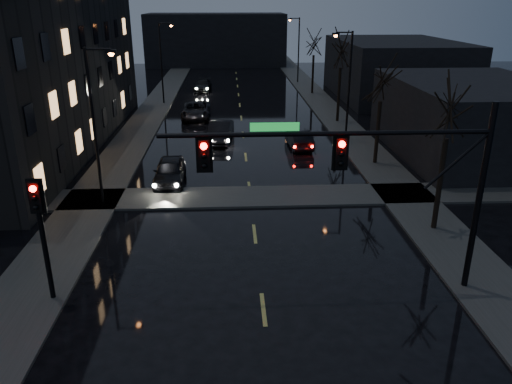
{
  "coord_description": "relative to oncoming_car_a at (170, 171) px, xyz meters",
  "views": [
    {
      "loc": [
        -1.04,
        -6.7,
        10.09
      ],
      "look_at": [
        -0.09,
        11.08,
        3.2
      ],
      "focal_mm": 35.0,
      "sensor_mm": 36.0,
      "label": 1
    }
  ],
  "objects": [
    {
      "name": "sidewalk_left",
      "position": [
        -3.89,
        13.9,
        -0.67
      ],
      "size": [
        3.0,
        140.0,
        0.12
      ],
      "primitive_type": "cube",
      "color": "#2D2D2B",
      "rests_on": "ground"
    },
    {
      "name": "sidewalk_right",
      "position": [
        13.11,
        13.9,
        -0.67
      ],
      "size": [
        3.0,
        140.0,
        0.12
      ],
      "primitive_type": "cube",
      "color": "#2D2D2B",
      "rests_on": "ground"
    },
    {
      "name": "sidewalk_cross",
      "position": [
        4.61,
        -2.6,
        -0.67
      ],
      "size": [
        40.0,
        3.0,
        0.12
      ],
      "primitive_type": "cube",
      "color": "#2D2D2B",
      "rests_on": "ground"
    },
    {
      "name": "apartment_block",
      "position": [
        -11.89,
        8.9,
        5.27
      ],
      "size": [
        12.0,
        30.0,
        12.0
      ],
      "primitive_type": "cube",
      "color": "black",
      "rests_on": "ground"
    },
    {
      "name": "commercial_right_near",
      "position": [
        20.11,
        4.9,
        1.77
      ],
      "size": [
        10.0,
        14.0,
        5.0
      ],
      "primitive_type": "cube",
      "color": "black",
      "rests_on": "ground"
    },
    {
      "name": "commercial_right_far",
      "position": [
        21.61,
        26.9,
        2.27
      ],
      "size": [
        12.0,
        18.0,
        6.0
      ],
      "primitive_type": "cube",
      "color": "black",
      "rests_on": "ground"
    },
    {
      "name": "far_block",
      "position": [
        1.61,
        56.9,
        3.27
      ],
      "size": [
        22.0,
        10.0,
        8.0
      ],
      "primitive_type": "cube",
      "color": "black",
      "rests_on": "ground"
    },
    {
      "name": "signal_mast",
      "position": [
        8.46,
        -12.1,
        4.13
      ],
      "size": [
        11.11,
        0.41,
        7.0
      ],
      "color": "black",
      "rests_on": "ground"
    },
    {
      "name": "signal_pole_left",
      "position": [
        -2.89,
        -12.1,
        2.28
      ],
      "size": [
        0.35,
        0.41,
        4.53
      ],
      "color": "black",
      "rests_on": "ground"
    },
    {
      "name": "tree_near",
      "position": [
        13.01,
        -7.1,
        5.48
      ],
      "size": [
        3.52,
        3.52,
        8.08
      ],
      "color": "black",
      "rests_on": "ground"
    },
    {
      "name": "tree_mid_a",
      "position": [
        13.01,
        2.9,
        5.09
      ],
      "size": [
        3.3,
        3.3,
        7.58
      ],
      "color": "black",
      "rests_on": "ground"
    },
    {
      "name": "tree_mid_b",
      "position": [
        13.01,
        14.9,
        5.87
      ],
      "size": [
        3.74,
        3.74,
        8.59
      ],
      "color": "black",
      "rests_on": "ground"
    },
    {
      "name": "tree_far",
      "position": [
        13.01,
        28.9,
        5.33
      ],
      "size": [
        3.43,
        3.43,
        7.88
      ],
      "color": "black",
      "rests_on": "ground"
    },
    {
      "name": "streetlight_l_near",
      "position": [
        -2.98,
        -3.1,
        4.04
      ],
      "size": [
        1.53,
        0.28,
        8.0
      ],
      "color": "black",
      "rests_on": "ground"
    },
    {
      "name": "streetlight_l_far",
      "position": [
        -2.98,
        23.9,
        4.04
      ],
      "size": [
        1.53,
        0.28,
        8.0
      ],
      "color": "black",
      "rests_on": "ground"
    },
    {
      "name": "streetlight_r_mid",
      "position": [
        12.19,
        8.9,
        4.04
      ],
      "size": [
        1.53,
        0.28,
        8.0
      ],
      "color": "black",
      "rests_on": "ground"
    },
    {
      "name": "streetlight_r_far",
      "position": [
        12.19,
        36.9,
        4.04
      ],
      "size": [
        1.53,
        0.28,
        8.0
      ],
      "color": "black",
      "rests_on": "ground"
    },
    {
      "name": "oncoming_car_a",
      "position": [
        0.0,
        0.0,
        0.0
      ],
      "size": [
        1.82,
        4.34,
        1.47
      ],
      "primitive_type": "imported",
      "rotation": [
        0.0,
        0.0,
        0.02
      ],
      "color": "black",
      "rests_on": "ground"
    },
    {
      "name": "oncoming_car_b",
      "position": [
        2.81,
        9.04,
        0.02
      ],
      "size": [
        2.18,
        4.75,
        1.51
      ],
      "primitive_type": "imported",
      "rotation": [
        0.0,
        0.0,
        -0.13
      ],
      "color": "black",
      "rests_on": "ground"
    },
    {
      "name": "oncoming_car_c",
      "position": [
        0.53,
        17.08,
        -0.0
      ],
      "size": [
        2.44,
        5.27,
        1.46
      ],
      "primitive_type": "imported",
      "rotation": [
        0.0,
        0.0,
        -0.0
      ],
      "color": "black",
      "rests_on": "ground"
    },
    {
      "name": "oncoming_car_d",
      "position": [
        0.46,
        31.51,
        -0.08
      ],
      "size": [
        2.14,
        4.6,
        1.3
      ],
      "primitive_type": "imported",
      "rotation": [
        0.0,
        0.0,
        -0.07
      ],
      "color": "black",
      "rests_on": "ground"
    },
    {
      "name": "lead_car",
      "position": [
        8.55,
        7.0,
        -0.07
      ],
      "size": [
        1.68,
        4.13,
        1.33
      ],
      "primitive_type": "imported",
      "rotation": [
        0.0,
        0.0,
        3.21
      ],
      "color": "black",
      "rests_on": "ground"
    }
  ]
}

